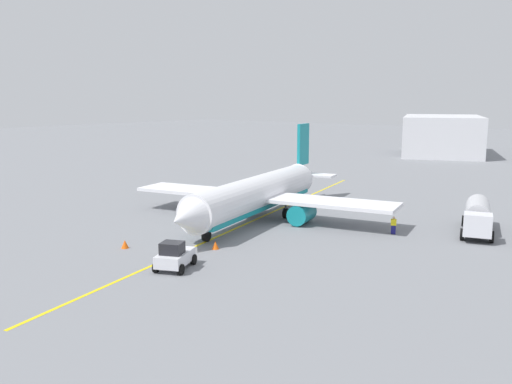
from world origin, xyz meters
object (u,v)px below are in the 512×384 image
at_px(pushback_tug, 174,256).
at_px(refueling_worker, 393,226).
at_px(fuel_tanker, 478,216).
at_px(safety_cone_nose, 215,245).
at_px(safety_cone_wingtip, 125,244).
at_px(airplane, 258,194).

relative_size(pushback_tug, refueling_worker, 2.40).
height_order(fuel_tanker, safety_cone_nose, fuel_tanker).
bearing_deg(fuel_tanker, safety_cone_nose, -38.45).
height_order(refueling_worker, safety_cone_nose, refueling_worker).
distance_m(pushback_tug, safety_cone_nose, 6.12).
bearing_deg(safety_cone_wingtip, safety_cone_nose, 126.82).
height_order(airplane, safety_cone_nose, airplane).
distance_m(pushback_tug, safety_cone_wingtip, 7.76).
bearing_deg(pushback_tug, refueling_worker, 157.88).
bearing_deg(safety_cone_nose, fuel_tanker, 141.55).
bearing_deg(airplane, refueling_worker, 101.65).
distance_m(refueling_worker, safety_cone_wingtip, 25.10).
relative_size(pushback_tug, safety_cone_wingtip, 5.61).
bearing_deg(airplane, fuel_tanker, 112.02).
xyz_separation_m(airplane, safety_cone_nose, (11.67, 4.62, -2.31)).
bearing_deg(fuel_tanker, airplane, -67.98).
relative_size(refueling_worker, safety_cone_nose, 2.46).
relative_size(airplane, safety_cone_nose, 45.39).
height_order(fuel_tanker, safety_cone_wingtip, fuel_tanker).
bearing_deg(refueling_worker, fuel_tanker, 130.85).
height_order(refueling_worker, safety_cone_wingtip, refueling_worker).
xyz_separation_m(pushback_tug, safety_cone_nose, (-5.94, -1.32, -0.66)).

